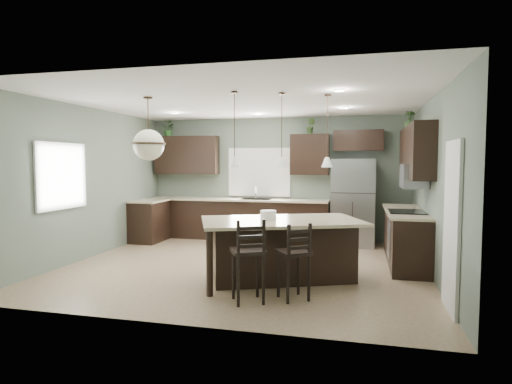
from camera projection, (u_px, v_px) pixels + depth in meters
The scene contains 32 objects.
ground at pixel (245, 266), 7.35m from camera, with size 6.00×6.00×0.00m, color #9E8466.
pantry_door at pixel (452, 226), 5.07m from camera, with size 0.04×0.82×2.04m, color white.
window_back at pixel (259, 172), 9.99m from camera, with size 1.35×0.02×1.00m, color white.
window_left at pixel (61, 176), 7.18m from camera, with size 0.02×1.10×1.00m, color white.
left_return_cabs at pixel (149, 221), 9.61m from camera, with size 0.60×0.90×0.90m, color black.
left_return_countertop at pixel (150, 201), 9.57m from camera, with size 0.66×0.96×0.04m, color beige.
back_lower_cabs at pixel (237, 220), 9.89m from camera, with size 4.20×0.60×0.90m, color black.
back_countertop at pixel (237, 200), 9.84m from camera, with size 4.20×0.66×0.04m, color beige.
sink_inset at pixel (256, 199), 9.73m from camera, with size 0.70×0.45×0.01m, color gray.
faucet at pixel (256, 193), 9.69m from camera, with size 0.02×0.02×0.28m, color silver.
back_upper_left at pixel (187, 155), 10.23m from camera, with size 1.55×0.34×0.90m, color black.
back_upper_right at pixel (310, 155), 9.52m from camera, with size 0.85×0.34×0.90m, color black.
fridge_header at pixel (358, 141), 9.25m from camera, with size 1.05×0.34×0.45m, color black.
right_lower_cabs at pixel (406, 238), 7.52m from camera, with size 0.60×2.35×0.90m, color black.
right_countertop at pixel (405, 211), 7.49m from camera, with size 0.66×2.35×0.04m, color beige.
cooktop at pixel (407, 212), 7.22m from camera, with size 0.58×0.75×0.02m, color black.
wall_oven_front at pixel (389, 240), 7.33m from camera, with size 0.01×0.72×0.60m, color gray.
right_upper_cabs at pixel (416, 152), 7.39m from camera, with size 0.34×2.35×0.90m, color black.
microwave at pixel (414, 176), 7.16m from camera, with size 0.40×0.75×0.40m, color gray.
refrigerator at pixel (353, 202), 9.11m from camera, with size 0.90×0.74×1.85m, color #9C9DA4.
kitchen_island at pixel (281, 250), 6.42m from camera, with size 2.34×1.33×0.92m, color black.
serving_dish at pixel (268, 215), 6.35m from camera, with size 0.24×0.24×0.14m, color white.
bar_stool_left at pixel (248, 260), 5.41m from camera, with size 0.40×0.40×1.08m, color black.
bar_stool_center at pixel (293, 261), 5.52m from camera, with size 0.37×0.37×1.01m, color black.
pendant_left at pixel (234, 130), 6.19m from camera, with size 0.17×0.17×1.10m, color white, non-canonical shape.
pendant_center at pixel (282, 130), 6.29m from camera, with size 0.17×0.17×1.10m, color white, non-canonical shape.
pendant_right at pixel (327, 131), 6.40m from camera, with size 0.17×0.17×1.10m, color white, non-canonical shape.
chandelier at pixel (148, 129), 6.68m from camera, with size 0.53×0.53×0.99m, color beige, non-canonical shape.
plant_back_left at pixel (169, 129), 10.26m from camera, with size 0.33×0.29×0.37m, color #2A5927.
plant_back_right at pixel (311, 126), 9.44m from camera, with size 0.19×0.16×0.35m, color #335023.
plant_right_wall at pixel (410, 120), 8.12m from camera, with size 0.20×0.20×0.36m, color #2C4B21.
room_shell at pixel (245, 167), 7.23m from camera, with size 6.00×6.00×6.00m.
Camera 1 is at (1.92, -6.99, 1.78)m, focal length 30.00 mm.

